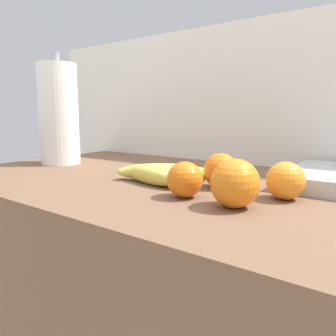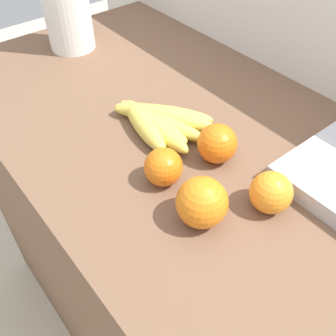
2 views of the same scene
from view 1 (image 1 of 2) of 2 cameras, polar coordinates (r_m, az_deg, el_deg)
wall_back at (r=1.04m, az=25.71°, el=-13.77°), size 2.07×0.06×1.30m
banana_bunch at (r=0.73m, az=-1.61°, el=-0.98°), size 0.21×0.16×0.04m
orange_right at (r=0.62m, az=19.42°, el=-2.06°), size 0.07×0.07×0.07m
orange_back_left at (r=0.60m, az=2.88°, el=-2.00°), size 0.07×0.07×0.07m
orange_back_right at (r=0.54m, az=11.37°, el=-2.60°), size 0.08×0.08×0.08m
orange_far_right at (r=0.68m, az=9.03°, el=-0.45°), size 0.07×0.07×0.07m
paper_towel_roll at (r=1.04m, az=-18.13°, el=8.69°), size 0.11×0.11×0.32m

